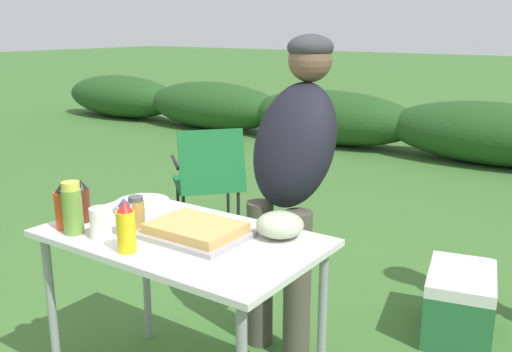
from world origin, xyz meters
TOP-DOWN VIEW (x-y plane):
  - shrub_hedge at (-0.00, 5.15)m, footprint 14.40×0.90m
  - folding_table at (0.00, 0.00)m, footprint 1.10×0.64m
  - food_tray at (0.06, 0.01)m, footprint 0.38×0.29m
  - plate_stack at (-0.34, 0.13)m, footprint 0.23×0.23m
  - mixing_bowl at (0.33, 0.20)m, footprint 0.19×0.19m
  - paper_cup_stack at (-0.23, -0.20)m, footprint 0.08×0.08m
  - hot_sauce_bottle at (-0.43, -0.20)m, footprint 0.08×0.08m
  - relish_jar at (-0.36, -0.22)m, footprint 0.08×0.08m
  - bbq_sauce_bottle at (-0.44, -0.11)m, footprint 0.06×0.06m
  - mustard_bottle at (-0.05, -0.24)m, footprint 0.07×0.07m
  - spice_jar at (-0.20, -0.04)m, footprint 0.07×0.07m
  - mayo_bottle at (-0.18, -0.12)m, footprint 0.06×0.06m
  - standing_person_in_dark_puffer at (0.12, 0.64)m, footprint 0.44×0.52m
  - camp_chair_near_hedge at (-1.13, 1.55)m, footprint 0.75×0.74m
  - cooler_box at (0.79, 1.19)m, footprint 0.42×0.54m

SIDE VIEW (x-z plane):
  - cooler_box at x=0.79m, z-range 0.00..0.34m
  - shrub_hedge at x=0.00m, z-range 0.00..0.71m
  - camp_chair_near_hedge at x=-1.13m, z-range 0.05..0.88m
  - folding_table at x=0.00m, z-range 0.29..1.03m
  - plate_stack at x=-0.34m, z-range 0.74..0.79m
  - food_tray at x=0.06m, z-range 0.74..0.79m
  - mixing_bowl at x=0.33m, z-range 0.74..0.84m
  - paper_cup_stack at x=-0.23m, z-range 0.74..0.86m
  - spice_jar at x=-0.20m, z-range 0.74..0.87m
  - mayo_bottle at x=-0.18m, z-range 0.74..0.89m
  - bbq_sauce_bottle at x=-0.44m, z-range 0.74..0.92m
  - hot_sauce_bottle at x=-0.43m, z-range 0.74..0.93m
  - mustard_bottle at x=-0.05m, z-range 0.74..0.93m
  - relish_jar at x=-0.36m, z-range 0.74..0.95m
  - standing_person_in_dark_puffer at x=0.12m, z-range 0.16..1.66m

